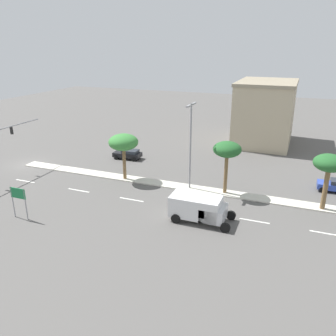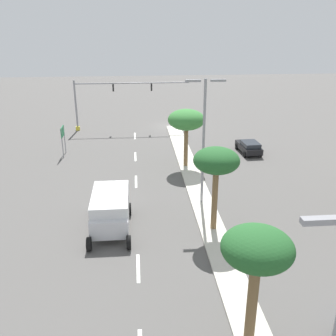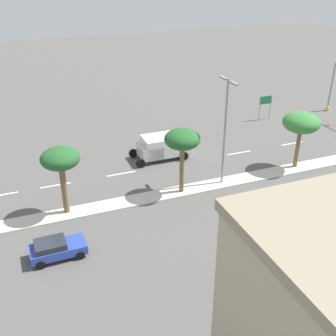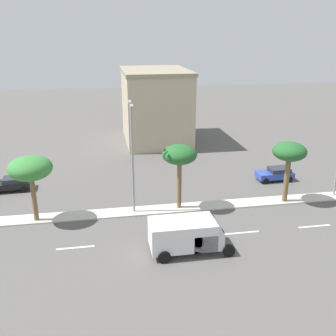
# 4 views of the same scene
# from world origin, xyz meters

# --- Properties ---
(ground_plane) EXTENTS (160.00, 160.00, 0.00)m
(ground_plane) POSITION_xyz_m (0.00, 30.51, 0.00)
(ground_plane) COLOR #565451
(median_curb) EXTENTS (1.80, 78.45, 0.12)m
(median_curb) POSITION_xyz_m (0.00, 39.22, 0.06)
(median_curb) COLOR beige
(median_curb) RESTS_ON ground
(lane_stripe_front) EXTENTS (0.20, 2.80, 0.01)m
(lane_stripe_front) POSITION_xyz_m (5.21, 18.45, 0.01)
(lane_stripe_front) COLOR silver
(lane_stripe_front) RESTS_ON ground
(lane_stripe_far) EXTENTS (0.20, 2.80, 0.01)m
(lane_stripe_far) POSITION_xyz_m (5.21, 31.40, 0.01)
(lane_stripe_far) COLOR silver
(lane_stripe_far) RESTS_ON ground
(lane_stripe_center) EXTENTS (0.20, 2.80, 0.01)m
(lane_stripe_center) POSITION_xyz_m (5.21, 37.64, 0.01)
(lane_stripe_center) COLOR silver
(lane_stripe_center) RESTS_ON ground
(commercial_building) EXTENTS (12.95, 9.01, 10.14)m
(commercial_building) POSITION_xyz_m (-23.21, 28.61, 5.09)
(commercial_building) COLOR tan
(commercial_building) RESTS_ON ground
(palm_tree_rear) EXTENTS (3.53, 3.53, 5.60)m
(palm_tree_rear) POSITION_xyz_m (0.28, 15.04, 4.68)
(palm_tree_rear) COLOR brown
(palm_tree_rear) RESTS_ON median_curb
(palm_tree_leading) EXTENTS (3.05, 3.05, 5.84)m
(palm_tree_leading) POSITION_xyz_m (-0.07, 27.36, 5.00)
(palm_tree_leading) COLOR brown
(palm_tree_leading) RESTS_ON median_curb
(palm_tree_inboard) EXTENTS (3.05, 3.05, 5.67)m
(palm_tree_inboard) POSITION_xyz_m (0.28, 37.36, 4.80)
(palm_tree_inboard) COLOR brown
(palm_tree_inboard) RESTS_ON median_curb
(street_lamp_outboard) EXTENTS (2.90, 0.24, 9.66)m
(street_lamp_outboard) POSITION_xyz_m (0.08, 23.28, 5.79)
(street_lamp_outboard) COLOR gray
(street_lamp_outboard) RESTS_ON median_curb
(sedan_black_inboard) EXTENTS (2.14, 4.08, 1.36)m
(sedan_black_inboard) POSITION_xyz_m (-7.08, 11.63, 0.74)
(sedan_black_inboard) COLOR black
(sedan_black_inboard) RESTS_ON ground
(sedan_blue_rear) EXTENTS (1.94, 3.85, 1.40)m
(sedan_blue_rear) POSITION_xyz_m (-5.10, 38.92, 0.75)
(sedan_blue_rear) COLOR #2D47AD
(sedan_blue_rear) RESTS_ON ground
(box_truck) EXTENTS (2.78, 5.91, 2.43)m
(box_truck) POSITION_xyz_m (7.02, 26.54, 1.33)
(box_truck) COLOR silver
(box_truck) RESTS_ON ground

